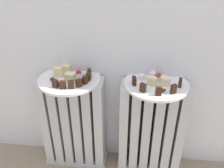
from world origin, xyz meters
TOP-DOWN VIEW (x-y plane):
  - radiator_left at (-0.21, 0.28)m, footprint 0.35×0.13m
  - radiator_right at (0.21, 0.28)m, footprint 0.35×0.13m
  - plate_left at (-0.21, 0.28)m, footprint 0.31×0.31m
  - plate_right at (0.21, 0.28)m, footprint 0.31×0.31m
  - dark_cake_slice_left_0 at (-0.25, 0.19)m, footprint 0.03×0.03m
  - dark_cake_slice_left_1 at (-0.22, 0.18)m, footprint 0.03×0.02m
  - dark_cake_slice_left_2 at (-0.18, 0.19)m, footprint 0.03×0.03m
  - dark_cake_slice_left_3 at (-0.15, 0.21)m, footprint 0.03×0.03m
  - dark_cake_slice_left_4 at (-0.12, 0.24)m, footprint 0.03×0.03m
  - dark_cake_slice_left_5 at (-0.11, 0.27)m, footprint 0.02×0.03m
  - dark_cake_slice_left_6 at (-0.12, 0.31)m, footprint 0.02×0.03m
  - marble_cake_slice_left_0 at (-0.20, 0.25)m, footprint 0.05×0.05m
  - marble_cake_slice_left_1 at (-0.27, 0.29)m, footprint 0.04×0.03m
  - marble_cake_slice_left_2 at (-0.25, 0.34)m, footprint 0.05×0.04m
  - turkish_delight_left_0 at (-0.14, 0.31)m, footprint 0.03×0.03m
  - turkish_delight_left_1 at (-0.22, 0.30)m, footprint 0.03×0.03m
  - medjool_date_left_0 at (-0.18, 0.34)m, footprint 0.03×0.03m
  - medjool_date_left_1 at (-0.29, 0.25)m, footprint 0.03×0.02m
  - medjool_date_left_2 at (-0.13, 0.33)m, footprint 0.03×0.02m
  - jam_bowl_left at (-0.17, 0.31)m, footprint 0.05×0.05m
  - dark_cake_slice_right_0 at (0.11, 0.25)m, footprint 0.02×0.03m
  - dark_cake_slice_right_1 at (0.15, 0.19)m, footprint 0.03×0.03m
  - dark_cake_slice_right_2 at (0.22, 0.17)m, footprint 0.03×0.02m
  - dark_cake_slice_right_3 at (0.28, 0.20)m, footprint 0.03×0.03m
  - dark_cake_slice_right_4 at (0.32, 0.26)m, footprint 0.02×0.03m
  - marble_cake_slice_right_0 at (0.25, 0.26)m, footprint 0.04×0.03m
  - marble_cake_slice_right_1 at (0.19, 0.26)m, footprint 0.04×0.03m
  - turkish_delight_right_0 at (0.18, 0.31)m, footprint 0.02×0.02m
  - turkish_delight_right_1 at (0.20, 0.34)m, footprint 0.03×0.03m
  - turkish_delight_right_2 at (0.14, 0.31)m, footprint 0.03×0.03m
  - turkish_delight_right_3 at (0.25, 0.31)m, footprint 0.03×0.03m
  - medjool_date_right_0 at (0.24, 0.20)m, footprint 0.03×0.03m
  - medjool_date_right_1 at (0.23, 0.35)m, footprint 0.03×0.03m
  - medjool_date_right_2 at (0.15, 0.22)m, footprint 0.03×0.03m
  - medjool_date_right_3 at (0.18, 0.37)m, footprint 0.02×0.03m
  - jam_bowl_right at (0.22, 0.31)m, footprint 0.04×0.04m
  - fork at (0.23, 0.22)m, footprint 0.06×0.08m

SIDE VIEW (x-z plane):
  - radiator_left at x=-0.21m, z-range 0.00..0.55m
  - radiator_right at x=0.21m, z-range 0.00..0.55m
  - plate_left at x=-0.21m, z-range 0.56..0.57m
  - plate_right at x=0.21m, z-range 0.56..0.57m
  - fork at x=0.23m, z-range 0.57..0.57m
  - medjool_date_left_0 at x=-0.18m, z-range 0.57..0.58m
  - medjool_date_right_0 at x=0.24m, z-range 0.57..0.58m
  - medjool_date_right_1 at x=0.23m, z-range 0.57..0.58m
  - medjool_date_left_2 at x=-0.13m, z-range 0.57..0.58m
  - medjool_date_right_3 at x=0.18m, z-range 0.57..0.58m
  - medjool_date_right_2 at x=0.15m, z-range 0.57..0.58m
  - medjool_date_left_1 at x=-0.29m, z-range 0.57..0.58m
  - turkish_delight_right_0 at x=0.18m, z-range 0.57..0.59m
  - jam_bowl_left at x=-0.17m, z-range 0.57..0.59m
  - turkish_delight_left_1 at x=-0.22m, z-range 0.57..0.59m
  - turkish_delight_left_0 at x=-0.14m, z-range 0.57..0.59m
  - jam_bowl_right at x=0.22m, z-range 0.57..0.59m
  - turkish_delight_right_2 at x=0.14m, z-range 0.57..0.59m
  - turkish_delight_right_3 at x=0.25m, z-range 0.57..0.59m
  - turkish_delight_right_1 at x=0.20m, z-range 0.57..0.59m
  - dark_cake_slice_left_0 at x=-0.25m, z-range 0.57..0.61m
  - dark_cake_slice_left_1 at x=-0.22m, z-range 0.57..0.61m
  - dark_cake_slice_left_2 at x=-0.18m, z-range 0.57..0.61m
  - dark_cake_slice_left_3 at x=-0.15m, z-range 0.57..0.61m
  - dark_cake_slice_left_4 at x=-0.12m, z-range 0.57..0.61m
  - dark_cake_slice_left_5 at x=-0.11m, z-range 0.57..0.61m
  - dark_cake_slice_left_6 at x=-0.12m, z-range 0.57..0.61m
  - marble_cake_slice_right_0 at x=0.25m, z-range 0.57..0.61m
  - marble_cake_slice_right_1 at x=0.19m, z-range 0.57..0.61m
  - marble_cake_slice_left_2 at x=-0.25m, z-range 0.57..0.61m
  - dark_cake_slice_right_0 at x=0.11m, z-range 0.57..0.61m
  - dark_cake_slice_right_1 at x=0.15m, z-range 0.57..0.61m
  - dark_cake_slice_right_2 at x=0.22m, z-range 0.57..0.61m
  - dark_cake_slice_right_3 at x=0.28m, z-range 0.57..0.61m
  - dark_cake_slice_right_4 at x=0.32m, z-range 0.57..0.61m
  - marble_cake_slice_left_0 at x=-0.20m, z-range 0.57..0.61m
  - marble_cake_slice_left_1 at x=-0.27m, z-range 0.57..0.62m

